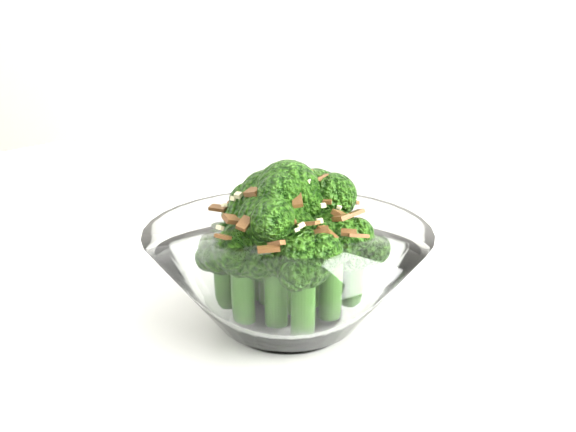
% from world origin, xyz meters
% --- Properties ---
extents(table, '(1.38, 1.12, 0.75)m').
position_xyz_m(table, '(0.05, 0.11, 0.68)').
color(table, white).
rests_on(table, ground).
extents(broccoli_dish, '(0.22, 0.22, 0.14)m').
position_xyz_m(broccoli_dish, '(0.26, 0.12, 0.80)').
color(broccoli_dish, white).
rests_on(broccoli_dish, table).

